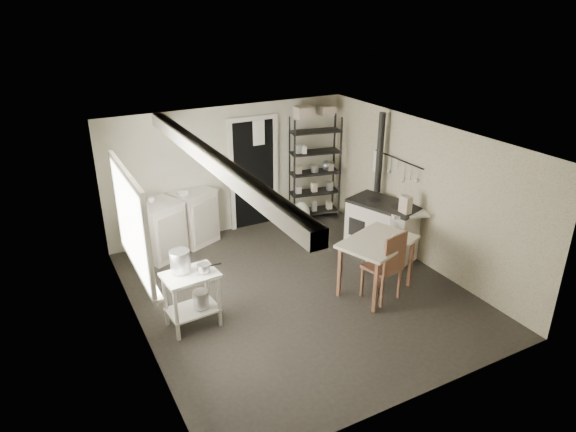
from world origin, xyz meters
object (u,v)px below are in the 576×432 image
stockpot (180,261)px  work_table (376,268)px  prep_table (192,299)px  base_cabinets (178,224)px  chair (382,267)px  flour_sack (301,212)px  stove (383,229)px  shelf_rack (315,171)px

stockpot → work_table: stockpot is taller
prep_table → base_cabinets: size_ratio=0.54×
chair → flour_sack: (0.26, 2.80, -0.25)m
prep_table → stockpot: bearing=129.3°
base_cabinets → chair: chair is taller
stockpot → stove: bearing=6.6°
prep_table → flour_sack: (2.86, 2.20, -0.16)m
flour_sack → chair: bearing=-95.2°
shelf_rack → flour_sack: (-0.38, -0.16, -0.71)m
stove → work_table: stove is taller
prep_table → work_table: (2.63, -0.42, -0.02)m
shelf_rack → chair: bearing=-91.1°
base_cabinets → flour_sack: bearing=-25.2°
shelf_rack → stove: bearing=-71.4°
prep_table → work_table: size_ratio=0.72×
flour_sack → stockpot: bearing=-144.5°
stockpot → flour_sack: 3.68m
shelf_rack → work_table: size_ratio=1.83×
stove → work_table: 1.26m
work_table → chair: (-0.03, -0.18, 0.11)m
shelf_rack → stove: (0.24, -1.84, -0.51)m
stockpot → base_cabinets: size_ratio=0.19×
stockpot → base_cabinets: (0.58, 2.17, -0.48)m
stockpot → flour_sack: size_ratio=0.64×
shelf_rack → work_table: shelf_rack is taller
work_table → flour_sack: work_table is taller
base_cabinets → stove: bearing=-53.9°
chair → flour_sack: size_ratio=2.44×
base_cabinets → stockpot: bearing=-128.3°
chair → stove: bearing=39.7°
work_table → chair: size_ratio=1.02×
base_cabinets → work_table: bearing=-75.0°
flour_sack → prep_table: bearing=-142.5°
prep_table → shelf_rack: size_ratio=0.39×
stove → flour_sack: size_ratio=2.65×
work_table → chair: chair is taller
prep_table → base_cabinets: bearing=77.6°
prep_table → flour_sack: prep_table is taller
prep_table → chair: (2.60, -0.60, 0.09)m
prep_table → base_cabinets: 2.32m
base_cabinets → work_table: base_cabinets is taller
base_cabinets → chair: (2.10, -2.87, 0.03)m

